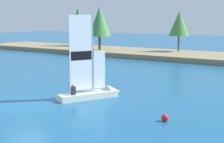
{
  "coord_description": "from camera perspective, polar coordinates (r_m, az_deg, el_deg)",
  "views": [
    {
      "loc": [
        16.05,
        -14.14,
        5.36
      ],
      "look_at": [
        1.0,
        8.07,
        1.2
      ],
      "focal_mm": 53.99,
      "sensor_mm": 36.0,
      "label": 1
    }
  ],
  "objects": [
    {
      "name": "shoreline_tree_left",
      "position": [
        61.03,
        -5.75,
        8.54
      ],
      "size": [
        3.44,
        3.44,
        6.72
      ],
      "color": "brown",
      "rests_on": "shore_bank"
    },
    {
      "name": "ground_plane",
      "position": [
        22.05,
        -14.12,
        -5.53
      ],
      "size": [
        200.0,
        200.0,
        0.0
      ],
      "primitive_type": "plane",
      "color": "#195684"
    },
    {
      "name": "shoreline_tree_midleft",
      "position": [
        52.22,
        -2.12,
        8.46
      ],
      "size": [
        3.4,
        3.4,
        6.64
      ],
      "color": "brown",
      "rests_on": "shore_bank"
    },
    {
      "name": "shoreline_tree_centre",
      "position": [
        50.86,
        11.31,
        7.99
      ],
      "size": [
        3.04,
        3.04,
        5.94
      ],
      "color": "brown",
      "rests_on": "shore_bank"
    },
    {
      "name": "sailboat",
      "position": [
        23.44,
        -2.71,
        -3.21
      ],
      "size": [
        3.13,
        4.74,
        6.32
      ],
      "rotation": [
        0.0,
        0.0,
        1.12
      ],
      "color": "silver",
      "rests_on": "ground"
    },
    {
      "name": "shore_bank",
      "position": [
        47.45,
        14.17,
        2.47
      ],
      "size": [
        80.0,
        10.19,
        0.67
      ],
      "primitive_type": "cube",
      "color": "#897A56",
      "rests_on": "ground"
    },
    {
      "name": "channel_buoy",
      "position": [
        18.25,
        8.96,
        -7.74
      ],
      "size": [
        0.39,
        0.39,
        0.39
      ],
      "primitive_type": "sphere",
      "color": "red",
      "rests_on": "ground"
    }
  ]
}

